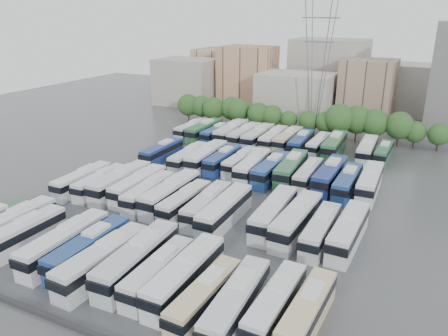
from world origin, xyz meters
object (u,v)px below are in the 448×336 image
at_px(bus_r0_s7, 138,259).
at_px(bus_r0_s12, 275,304).
at_px(bus_r1_s6, 185,202).
at_px(bus_r1_s7, 207,205).
at_px(bus_r0_s4, 65,243).
at_px(bus_r2_s12, 347,183).
at_px(bus_r1_s12, 321,230).
at_px(bus_r3_s8, 301,143).
at_px(bus_r1_s2, 121,182).
at_px(bus_r2_s9, 291,169).
at_px(bus_r2_s5, 223,160).
at_px(bus_r2_s10, 308,175).
at_px(bus_r0_s9, 185,275).
at_px(bus_r3_s3, 231,132).
at_px(bus_r3_s2, 217,133).
at_px(bus_r3_s10, 334,145).
at_px(bus_r0_s1, 14,224).
at_px(bus_r1_s5, 171,193).
at_px(bus_r1_s8, 225,210).
at_px(bus_r2_s1, 162,152).
at_px(bus_r0_s10, 205,296).
at_px(bus_r1_s0, 82,180).
at_px(bus_r2_s6, 241,162).
at_px(bus_r0_s6, 103,260).
at_px(bus_r3_s12, 367,150).
at_px(bus_r0_s11, 236,303).
at_px(bus_r1_s1, 101,182).
at_px(bus_r3_s1, 204,130).
at_px(bus_r0_s13, 307,312).
at_px(bus_r3_s7, 288,139).
at_px(bus_r3_s13, 384,153).
at_px(bus_r2_s8, 271,169).
at_px(bus_r0_s8, 158,272).
at_px(bus_r3_s4, 244,135).
at_px(electricity_pylon, 318,52).
at_px(bus_r1_s11, 297,220).
at_px(bus_r0_s2, 21,235).
at_px(bus_r2_s3, 189,157).
at_px(bus_r1_s13, 348,231).
at_px(bus_r3_s9, 319,145).
at_px(bus_r2_s7, 253,167).

xyz_separation_m(bus_r0_s7, bus_r0_s12, (16.42, -0.30, -0.30)).
height_order(bus_r1_s6, bus_r1_s7, bus_r1_s7).
bearing_deg(bus_r0_s4, bus_r2_s12, 51.97).
bearing_deg(bus_r1_s12, bus_r3_s8, 110.67).
bearing_deg(bus_r1_s2, bus_r2_s9, 38.04).
relative_size(bus_r1_s2, bus_r2_s5, 1.11).
distance_m(bus_r2_s9, bus_r2_s10, 3.45).
bearing_deg(bus_r0_s9, bus_r3_s3, 110.41).
xyz_separation_m(bus_r3_s2, bus_r3_s10, (26.36, 1.41, 0.27)).
distance_m(bus_r0_s9, bus_r2_s12, 35.77).
distance_m(bus_r0_s1, bus_r1_s6, 23.02).
distance_m(bus_r1_s5, bus_r2_s9, 22.70).
bearing_deg(bus_r1_s8, bus_r2_s1, 140.27).
distance_m(bus_r0_s10, bus_r2_s1, 47.40).
distance_m(bus_r1_s0, bus_r2_s6, 28.12).
bearing_deg(bus_r0_s6, bus_r3_s8, 85.83).
height_order(bus_r2_s6, bus_r2_s12, bus_r2_s12).
bearing_deg(bus_r3_s12, bus_r0_s11, -94.94).
distance_m(bus_r1_s1, bus_r3_s1, 35.17).
height_order(bus_r0_s1, bus_r0_s13, bus_r0_s1).
bearing_deg(bus_r1_s0, bus_r1_s1, 11.27).
distance_m(bus_r3_s7, bus_r3_s13, 19.66).
relative_size(bus_r3_s1, bus_r3_s13, 1.21).
height_order(bus_r1_s1, bus_r1_s8, bus_r1_s8).
bearing_deg(bus_r3_s13, bus_r2_s8, -128.16).
bearing_deg(bus_r3_s10, bus_r1_s1, -130.45).
xyz_separation_m(bus_r0_s13, bus_r2_s6, (-22.99, 36.28, 0.02)).
bearing_deg(bus_r3_s10, bus_r2_s1, -149.18).
bearing_deg(bus_r0_s8, bus_r0_s4, 179.26).
relative_size(bus_r1_s1, bus_r3_s13, 1.06).
bearing_deg(bus_r2_s1, bus_r1_s1, -89.44).
relative_size(bus_r1_s12, bus_r3_s4, 0.92).
bearing_deg(bus_r3_s2, bus_r2_s9, -32.99).
distance_m(bus_r0_s6, bus_r3_s3, 55.61).
relative_size(electricity_pylon, bus_r2_s10, 2.91).
bearing_deg(bus_r0_s6, bus_r1_s11, 51.75).
xyz_separation_m(electricity_pylon, bus_r1_s8, (2.96, -57.30, -16.63)).
xyz_separation_m(bus_r0_s2, bus_r2_s3, (3.32, 35.54, -0.03)).
bearing_deg(bus_r0_s1, bus_r1_s12, 24.38).
xyz_separation_m(bus_r0_s4, bus_r0_s9, (16.45, 0.53, -0.00)).
xyz_separation_m(bus_r0_s11, bus_r2_s5, (-19.95, 37.47, -0.08)).
distance_m(electricity_pylon, bus_r3_s7, 25.66).
relative_size(bus_r1_s13, bus_r2_s8, 1.00).
xyz_separation_m(bus_r0_s13, bus_r1_s11, (-6.41, 17.31, 0.32)).
relative_size(bus_r1_s12, bus_r3_s9, 1.04).
height_order(bus_r2_s5, bus_r3_s8, bus_r3_s8).
distance_m(bus_r0_s6, bus_r3_s13, 60.31).
distance_m(bus_r0_s4, bus_r0_s11, 23.18).
distance_m(bus_r2_s7, bus_r3_s13, 28.01).
xyz_separation_m(bus_r1_s13, bus_r2_s3, (-33.16, 16.75, -0.12)).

